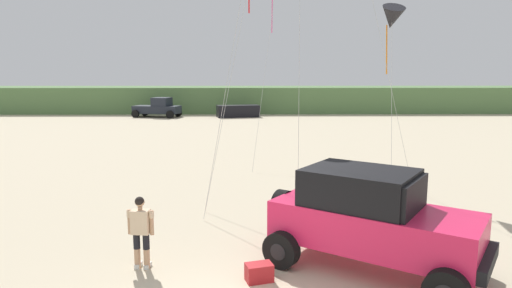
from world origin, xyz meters
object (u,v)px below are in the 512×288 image
object	(u,v)px
person_watching	(141,228)
kite_pink_ribbon	(392,18)
distant_pickup	(158,108)
jeep	(371,218)
distant_sedan	(238,111)
cooler_box	(259,272)

from	to	relation	value
person_watching	kite_pink_ribbon	distance (m)	12.62
person_watching	distant_pickup	bearing A→B (deg)	100.86
person_watching	kite_pink_ribbon	world-z (taller)	kite_pink_ribbon
jeep	distant_pickup	distance (m)	37.91
jeep	kite_pink_ribbon	size ratio (longest dim) A/B	0.70
person_watching	distant_sedan	distance (m)	35.76
jeep	distant_pickup	size ratio (longest dim) A/B	1.00
cooler_box	distant_pickup	size ratio (longest dim) A/B	0.11
cooler_box	distant_sedan	size ratio (longest dim) A/B	0.13
person_watching	distant_sedan	bearing A→B (deg)	88.08
cooler_box	person_watching	bearing A→B (deg)	149.39
jeep	distant_pickup	bearing A→B (deg)	108.42
jeep	kite_pink_ribbon	xyz separation A→B (m)	(2.81, 8.25, 5.26)
jeep	person_watching	bearing A→B (deg)	178.55
cooler_box	distant_sedan	world-z (taller)	distant_sedan
kite_pink_ribbon	jeep	bearing A→B (deg)	-108.79
person_watching	cooler_box	bearing A→B (deg)	-14.36
cooler_box	distant_pickup	bearing A→B (deg)	88.33
distant_pickup	distant_sedan	distance (m)	8.08
jeep	kite_pink_ribbon	world-z (taller)	kite_pink_ribbon
cooler_box	jeep	bearing A→B (deg)	-3.88
cooler_box	distant_pickup	xyz separation A→B (m)	(-9.50, 36.51, 0.75)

